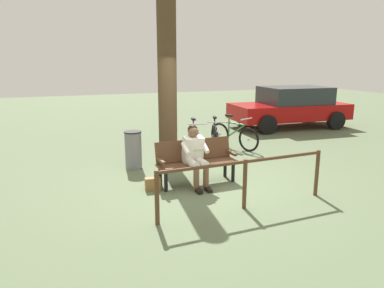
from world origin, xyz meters
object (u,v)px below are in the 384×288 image
at_px(litter_bin, 133,150).
at_px(bicycle_silver, 195,141).
at_px(parked_car, 291,106).
at_px(person_reading, 195,153).
at_px(bench, 196,158).
at_px(bicycle_purple, 234,136).
at_px(handbag, 153,184).
at_px(bicycle_red, 215,139).
at_px(tree_trunk, 167,81).

distance_m(litter_bin, bicycle_silver, 1.86).
bearing_deg(bicycle_silver, litter_bin, -59.23).
bearing_deg(parked_car, person_reading, 43.45).
bearing_deg(bench, bicycle_silver, -112.90).
bearing_deg(bicycle_purple, handbag, -74.91).
relative_size(bicycle_purple, bicycle_silver, 0.93).
xyz_separation_m(litter_bin, bicycle_purple, (-3.00, -0.90, -0.07)).
xyz_separation_m(bicycle_purple, bicycle_silver, (1.26, 0.24, 0.00)).
distance_m(person_reading, bicycle_red, 2.74).
xyz_separation_m(handbag, litter_bin, (0.05, -1.53, 0.31)).
xyz_separation_m(bicycle_silver, parked_car, (-4.70, -2.46, 0.41)).
relative_size(bicycle_red, bicycle_silver, 0.97).
height_order(person_reading, litter_bin, person_reading).
height_order(tree_trunk, parked_car, tree_trunk).
bearing_deg(bicycle_red, bicycle_purple, 124.28).
bearing_deg(bicycle_purple, person_reading, -64.82).
bearing_deg(handbag, litter_bin, -87.97).
distance_m(bicycle_red, parked_car, 4.75).
height_order(bicycle_purple, parked_car, parked_car).
bearing_deg(bench, parked_car, -142.92).
height_order(bench, bicycle_purple, bicycle_purple).
distance_m(tree_trunk, litter_bin, 1.73).
bearing_deg(bicycle_red, tree_trunk, -43.14).
bearing_deg(person_reading, parked_car, -142.30).
relative_size(handbag, bicycle_red, 0.19).
distance_m(tree_trunk, bicycle_red, 2.38).
relative_size(litter_bin, bicycle_silver, 0.52).
bearing_deg(parked_car, tree_trunk, 32.81).
distance_m(tree_trunk, bicycle_purple, 2.90).
bearing_deg(bicycle_purple, tree_trunk, -90.23).
height_order(handbag, tree_trunk, tree_trunk).
relative_size(bench, litter_bin, 1.88).
height_order(tree_trunk, bicycle_silver, tree_trunk).
xyz_separation_m(person_reading, handbag, (0.84, -0.05, -0.54)).
relative_size(bench, person_reading, 1.35).
distance_m(bicycle_silver, parked_car, 5.32).
distance_m(person_reading, parked_car, 7.26).
bearing_deg(litter_bin, parked_car, -154.20).
xyz_separation_m(bicycle_purple, parked_car, (-3.43, -2.21, 0.41)).
height_order(bench, parked_car, parked_car).
distance_m(person_reading, litter_bin, 1.83).
distance_m(bench, bicycle_purple, 3.08).
relative_size(bench, bicycle_purple, 1.04).
xyz_separation_m(handbag, bicycle_purple, (-2.95, -2.43, 0.24)).
relative_size(person_reading, bicycle_purple, 0.77).
bearing_deg(person_reading, bicycle_purple, -132.95).
bearing_deg(tree_trunk, handbag, 62.60).
relative_size(litter_bin, parked_car, 0.20).
bearing_deg(parked_car, bicycle_silver, 30.84).
height_order(tree_trunk, litter_bin, tree_trunk).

